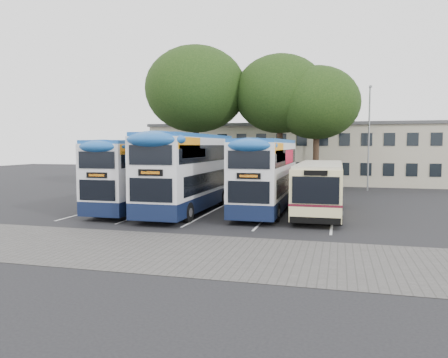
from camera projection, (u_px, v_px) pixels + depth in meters
ground at (260, 229)px, 20.49m from camera, size 120.00×120.00×0.00m
paving_strip at (183, 252)px, 16.18m from camera, size 40.00×6.00×0.01m
bay_lines at (213, 211)px, 26.27m from camera, size 14.12×11.00×0.01m
depot_building at (305, 153)px, 46.26m from camera, size 32.40×8.40×6.20m
lamp_post at (369, 132)px, 37.82m from camera, size 0.25×1.05×9.06m
tree_left at (196, 90)px, 37.99m from camera, size 8.84×8.84×12.57m
tree_mid at (280, 94)px, 37.04m from camera, size 7.85×7.85×11.64m
tree_right at (317, 103)px, 35.85m from camera, size 7.06×7.06×10.44m
bus_dd_left at (141, 172)px, 26.94m from camera, size 2.45×10.12×4.22m
bus_dd_mid at (189, 169)px, 25.99m from camera, size 2.67×11.01×4.59m
bus_dd_right at (266, 172)px, 25.85m from camera, size 2.49×10.28×4.28m
bus_single at (320, 185)px, 25.09m from camera, size 2.51×9.87×2.94m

